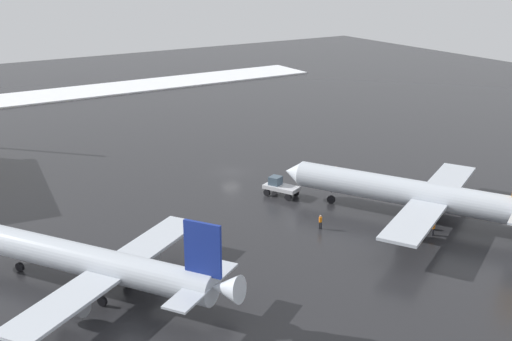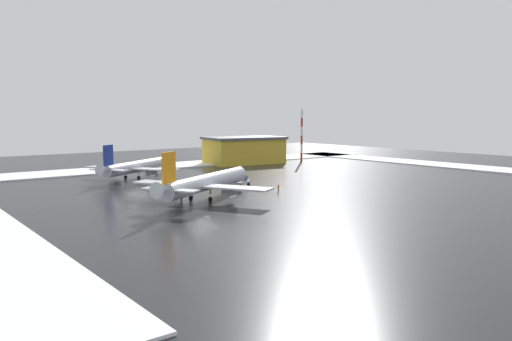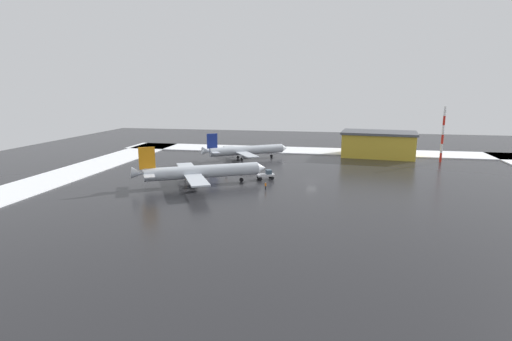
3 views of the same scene
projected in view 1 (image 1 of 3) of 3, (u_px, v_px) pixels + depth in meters
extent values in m
plane|color=#232326|center=(231.00, 172.00, 93.45)|extent=(240.00, 240.00, 0.00)
cube|color=white|center=(86.00, 92.00, 147.21)|extent=(14.00, 116.00, 0.31)
cylinder|color=silver|center=(409.00, 192.00, 75.99)|extent=(26.37, 16.35, 3.21)
cone|color=silver|center=(294.00, 172.00, 83.09)|extent=(3.44, 3.76, 3.05)
cube|color=silver|center=(414.00, 222.00, 68.38)|extent=(9.51, 12.75, 0.34)
cylinder|color=gray|center=(414.00, 223.00, 70.46)|extent=(3.72, 3.19, 1.89)
cube|color=silver|center=(449.00, 180.00, 81.14)|extent=(9.51, 12.75, 0.34)
cylinder|color=gray|center=(441.00, 191.00, 80.11)|extent=(3.72, 3.19, 1.89)
cylinder|color=black|center=(332.00, 189.00, 81.04)|extent=(0.23, 0.23, 0.66)
cylinder|color=black|center=(331.00, 199.00, 81.48)|extent=(1.07, 0.79, 1.04)
cylinder|color=black|center=(427.00, 214.00, 73.41)|extent=(0.23, 0.23, 0.66)
cylinder|color=black|center=(426.00, 225.00, 73.85)|extent=(1.07, 0.79, 1.04)
cylinder|color=black|center=(437.00, 202.00, 76.84)|extent=(0.23, 0.23, 0.66)
cylinder|color=black|center=(436.00, 213.00, 77.27)|extent=(1.07, 0.79, 1.04)
cylinder|color=silver|center=(90.00, 261.00, 59.53)|extent=(23.32, 16.53, 2.93)
cone|color=silver|center=(225.00, 288.00, 53.69)|extent=(3.94, 3.77, 2.85)
cube|color=silver|center=(60.00, 306.00, 52.51)|extent=(9.28, 11.48, 0.31)
cylinder|color=gray|center=(71.00, 304.00, 54.44)|extent=(3.40, 3.04, 1.73)
cube|color=silver|center=(156.00, 240.00, 64.65)|extent=(9.28, 11.48, 0.31)
cylinder|color=gray|center=(144.00, 254.00, 63.62)|extent=(3.40, 3.04, 1.73)
cube|color=navy|center=(203.00, 249.00, 53.50)|extent=(3.07, 2.14, 4.83)
cube|color=silver|center=(186.00, 299.00, 52.43)|extent=(4.13, 4.70, 0.21)
cube|color=silver|center=(216.00, 272.00, 56.87)|extent=(4.13, 4.70, 0.21)
cylinder|color=black|center=(18.00, 256.00, 63.58)|extent=(0.21, 0.21, 0.60)
cylinder|color=black|center=(20.00, 267.00, 63.98)|extent=(0.96, 0.77, 0.95)
cylinder|color=black|center=(101.00, 289.00, 57.28)|extent=(0.21, 0.21, 0.60)
cylinder|color=black|center=(102.00, 301.00, 57.68)|extent=(0.96, 0.77, 0.95)
cylinder|color=black|center=(127.00, 271.00, 60.54)|extent=(0.21, 0.21, 0.60)
cylinder|color=black|center=(127.00, 283.00, 60.94)|extent=(0.96, 0.77, 0.95)
cube|color=silver|center=(281.00, 188.00, 83.81)|extent=(5.10, 3.97, 0.50)
cube|color=#3F5160|center=(275.00, 181.00, 84.02)|extent=(1.91, 1.96, 1.10)
cylinder|color=black|center=(267.00, 192.00, 84.06)|extent=(0.95, 0.68, 0.90)
cylinder|color=black|center=(275.00, 188.00, 85.65)|extent=(0.95, 0.68, 0.90)
cylinder|color=black|center=(288.00, 197.00, 82.43)|extent=(0.95, 0.68, 0.90)
cylinder|color=black|center=(296.00, 193.00, 84.01)|extent=(0.95, 0.68, 0.90)
cylinder|color=black|center=(319.00, 225.00, 73.91)|extent=(0.16, 0.16, 0.85)
cylinder|color=black|center=(321.00, 225.00, 73.90)|extent=(0.16, 0.16, 0.85)
cylinder|color=orange|center=(320.00, 220.00, 73.67)|extent=(0.36, 0.36, 0.62)
sphere|color=tan|center=(321.00, 216.00, 73.53)|extent=(0.24, 0.24, 0.24)
cylinder|color=black|center=(433.00, 231.00, 72.30)|extent=(0.16, 0.16, 0.85)
cylinder|color=black|center=(433.00, 232.00, 72.15)|extent=(0.16, 0.16, 0.85)
cylinder|color=orange|center=(434.00, 226.00, 71.99)|extent=(0.36, 0.36, 0.62)
sphere|color=tan|center=(434.00, 222.00, 71.85)|extent=(0.24, 0.24, 0.24)
cylinder|color=black|center=(335.00, 175.00, 90.86)|extent=(0.16, 0.16, 0.85)
cylinder|color=black|center=(336.00, 175.00, 90.79)|extent=(0.16, 0.16, 0.85)
cylinder|color=orange|center=(336.00, 170.00, 90.59)|extent=(0.36, 0.36, 0.62)
sphere|color=tan|center=(336.00, 167.00, 90.45)|extent=(0.24, 0.24, 0.24)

